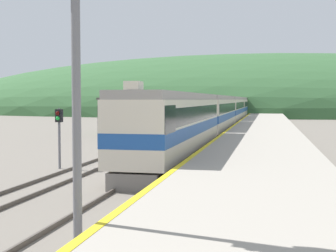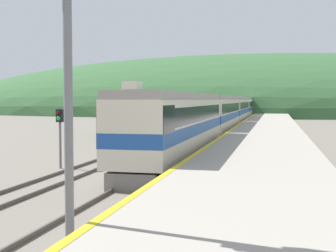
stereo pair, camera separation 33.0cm
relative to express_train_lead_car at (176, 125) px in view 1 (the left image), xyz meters
The scene contains 12 objects.
track_main 44.93m from the express_train_lead_car, 90.00° to the left, with size 1.52×180.00×0.16m.
track_siding 45.13m from the express_train_lead_car, 95.40° to the left, with size 1.52×180.00×0.16m.
platform 25.43m from the express_train_lead_car, 78.66° to the left, with size 6.34×140.00×1.13m.
distant_hills 108.01m from the express_train_lead_car, 90.00° to the left, with size 194.06×87.33×32.87m.
station_shed 24.83m from the express_train_lead_car, 111.94° to the left, with size 7.10×5.77×4.04m.
express_train_lead_car is the anchor object (origin of this frame).
carriage_second 21.06m from the express_train_lead_car, 90.00° to the left, with size 2.86×20.17×4.23m.
carriage_third 42.10m from the express_train_lead_car, 90.00° to the left, with size 2.86×20.17×4.23m.
carriage_fourth 63.15m from the express_train_lead_car, 90.00° to the left, with size 2.86×20.17×4.23m.
siding_train 35.70m from the express_train_lead_car, 96.83° to the left, with size 2.90×38.30×3.48m.
signal_mast_main 18.59m from the express_train_lead_car, 85.76° to the right, with size 2.20×0.42×8.62m.
signal_post_siding 7.05m from the express_train_lead_car, 145.43° to the right, with size 0.36×0.42×3.35m.
Camera 1 is at (5.49, -2.72, 3.83)m, focal length 50.00 mm.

